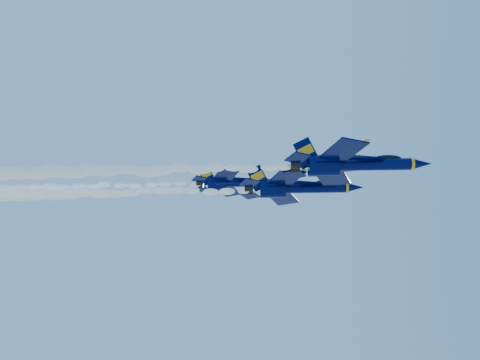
{
  "coord_description": "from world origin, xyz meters",
  "views": [
    {
      "loc": [
        1.7,
        -68.55,
        124.17
      ],
      "look_at": [
        -0.47,
        -3.27,
        152.47
      ],
      "focal_mm": 35.0,
      "sensor_mm": 36.0,
      "label": 1
    }
  ],
  "objects": [
    {
      "name": "jet_lead",
      "position": [
        14.94,
        -10.64,
        151.37
      ],
      "size": [
        19.1,
        15.67,
        7.1
      ],
      "color": "#000433"
    },
    {
      "name": "smoke_trail_jet_lead",
      "position": [
        -17.58,
        -10.64,
        150.89
      ],
      "size": [
        48.7,
        2.43,
        2.19
      ],
      "primitive_type": "ellipsoid",
      "color": "white"
    },
    {
      "name": "jet_second",
      "position": [
        8.09,
        -2.29,
        151.48
      ],
      "size": [
        18.1,
        14.85,
        6.73
      ],
      "color": "#000433"
    },
    {
      "name": "smoke_trail_jet_second",
      "position": [
        -23.99,
        -2.29,
        151.01
      ],
      "size": [
        48.7,
        2.31,
        2.08
      ],
      "primitive_type": "ellipsoid",
      "color": "white"
    },
    {
      "name": "jet_third",
      "position": [
        -1.4,
        3.12,
        154.75
      ],
      "size": [
        14.99,
        12.29,
        5.57
      ],
      "color": "#000433"
    },
    {
      "name": "smoke_trail_jet_third",
      "position": [
        -32.16,
        3.12,
        154.3
      ],
      "size": [
        48.7,
        1.91,
        1.72
      ],
      "primitive_type": "ellipsoid",
      "color": "white"
    }
  ]
}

